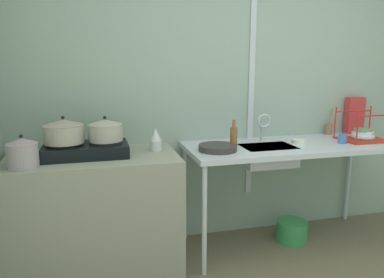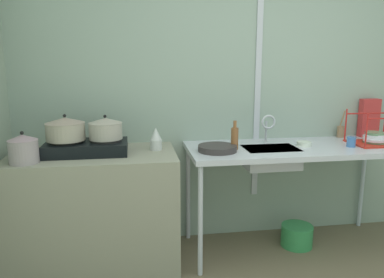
# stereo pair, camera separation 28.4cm
# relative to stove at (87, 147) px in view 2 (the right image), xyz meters

# --- Properties ---
(wall_back) EXTENTS (4.89, 0.10, 2.42)m
(wall_back) POSITION_rel_stove_xyz_m (1.44, 0.39, 0.29)
(wall_back) COLOR #93A89B
(wall_back) RESTS_ON ground
(wall_metal_strip) EXTENTS (0.05, 0.01, 1.94)m
(wall_metal_strip) POSITION_rel_stove_xyz_m (1.40, 0.33, 0.41)
(wall_metal_strip) COLOR silver
(counter_concrete) EXTENTS (1.21, 0.68, 0.87)m
(counter_concrete) POSITION_rel_stove_xyz_m (0.04, 0.00, -0.49)
(counter_concrete) COLOR gray
(counter_concrete) RESTS_ON ground
(counter_sink) EXTENTS (1.73, 0.68, 0.87)m
(counter_sink) POSITION_rel_stove_xyz_m (1.62, -0.00, -0.11)
(counter_sink) COLOR silver
(counter_sink) RESTS_ON ground
(stove) EXTENTS (0.59, 0.34, 0.11)m
(stove) POSITION_rel_stove_xyz_m (0.00, 0.00, 0.00)
(stove) COLOR black
(stove) RESTS_ON counter_concrete
(pot_on_left_burner) EXTENTS (0.28, 0.28, 0.19)m
(pot_on_left_burner) POSITION_rel_stove_xyz_m (-0.14, 0.00, 0.14)
(pot_on_left_burner) COLOR #A79F8D
(pot_on_left_burner) RESTS_ON stove
(pot_on_right_burner) EXTENTS (0.24, 0.24, 0.18)m
(pot_on_right_burner) POSITION_rel_stove_xyz_m (0.14, 0.00, 0.14)
(pot_on_right_burner) COLOR #A59F95
(pot_on_right_burner) RESTS_ON stove
(pot_beside_stove) EXTENTS (0.19, 0.19, 0.22)m
(pot_beside_stove) POSITION_rel_stove_xyz_m (-0.38, -0.20, 0.05)
(pot_beside_stove) COLOR #9F9399
(pot_beside_stove) RESTS_ON counter_concrete
(percolator) EXTENTS (0.09, 0.09, 0.17)m
(percolator) POSITION_rel_stove_xyz_m (0.51, 0.05, 0.04)
(percolator) COLOR silver
(percolator) RESTS_ON counter_concrete
(sink_basin) EXTENTS (0.42, 0.30, 0.15)m
(sink_basin) POSITION_rel_stove_xyz_m (1.40, -0.03, -0.13)
(sink_basin) COLOR silver
(sink_basin) RESTS_ON counter_sink
(faucet) EXTENTS (0.12, 0.07, 0.24)m
(faucet) POSITION_rel_stove_xyz_m (1.42, 0.11, 0.12)
(faucet) COLOR silver
(faucet) RESTS_ON counter_sink
(frying_pan) EXTENTS (0.29, 0.29, 0.04)m
(frying_pan) POSITION_rel_stove_xyz_m (0.96, -0.07, -0.03)
(frying_pan) COLOR #352F30
(frying_pan) RESTS_ON counter_sink
(dish_rack) EXTENTS (0.38, 0.31, 0.28)m
(dish_rack) POSITION_rel_stove_xyz_m (2.30, -0.02, -0.00)
(dish_rack) COLOR red
(dish_rack) RESTS_ON counter_sink
(cup_by_rack) EXTENTS (0.07, 0.07, 0.08)m
(cup_by_rack) POSITION_rel_stove_xyz_m (2.05, -0.09, -0.01)
(cup_by_rack) COLOR #4272B6
(cup_by_rack) RESTS_ON counter_sink
(small_bowl_on_drainboard) EXTENTS (0.11, 0.11, 0.04)m
(small_bowl_on_drainboard) POSITION_rel_stove_xyz_m (1.69, -0.00, -0.03)
(small_bowl_on_drainboard) COLOR white
(small_bowl_on_drainboard) RESTS_ON counter_sink
(bottle_by_sink) EXTENTS (0.06, 0.06, 0.22)m
(bottle_by_sink) POSITION_rel_stove_xyz_m (1.11, -0.03, 0.04)
(bottle_by_sink) COLOR brown
(bottle_by_sink) RESTS_ON counter_sink
(cereal_box) EXTENTS (0.17, 0.08, 0.34)m
(cereal_box) POSITION_rel_stove_xyz_m (2.44, 0.28, 0.12)
(cereal_box) COLOR #C43435
(cereal_box) RESTS_ON counter_sink
(utensil_jar) EXTENTS (0.09, 0.06, 0.24)m
(utensil_jar) POSITION_rel_stove_xyz_m (2.17, 0.29, 0.00)
(utensil_jar) COLOR #8F6F52
(utensil_jar) RESTS_ON counter_sink
(bucket_on_floor) EXTENTS (0.26, 0.26, 0.18)m
(bucket_on_floor) POSITION_rel_stove_xyz_m (1.68, 0.01, -0.83)
(bucket_on_floor) COLOR #328D4E
(bucket_on_floor) RESTS_ON ground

